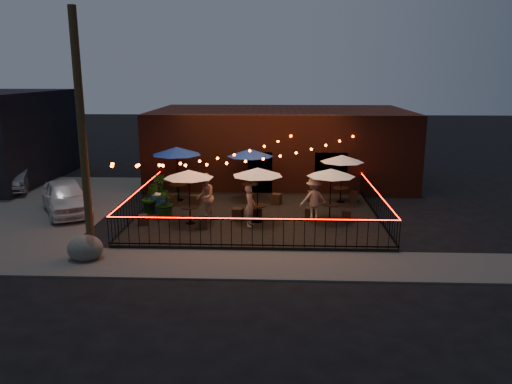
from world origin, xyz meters
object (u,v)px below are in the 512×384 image
cafe_table_4 (331,173)px  cooler (158,203)px  cafe_table_3 (250,153)px  cafe_table_0 (189,175)px  cafe_table_5 (342,159)px  utility_pole (82,137)px  cafe_table_1 (177,152)px  cafe_table_2 (258,173)px  boulder (85,248)px

cafe_table_4 → cooler: size_ratio=2.73×
cafe_table_3 → cafe_table_0: bearing=-118.6°
cafe_table_3 → cafe_table_5: bearing=-5.3°
utility_pole → cafe_table_5: (9.20, 6.95, -1.83)m
utility_pole → cafe_table_4: bearing=25.3°
cafe_table_1 → utility_pole: bearing=-102.9°
utility_pole → cooler: (1.11, 4.95, -3.45)m
cafe_table_0 → cooler: (-1.68, 1.63, -1.58)m
utility_pole → cafe_table_5: size_ratio=3.42×
cafe_table_2 → cafe_table_5: cafe_table_2 is taller
cafe_table_1 → cafe_table_3: bearing=6.3°
cafe_table_0 → cafe_table_5: (6.41, 3.63, 0.04)m
cafe_table_2 → cooler: cafe_table_2 is taller
utility_pole → cafe_table_1: bearing=77.1°
cooler → boulder: (-1.15, -5.38, -0.15)m
cafe_table_0 → cafe_table_3: cafe_table_3 is taller
cafe_table_4 → cafe_table_5: 3.09m
cafe_table_3 → boulder: cafe_table_3 is taller
boulder → cafe_table_5: bearing=38.6°
cafe_table_3 → boulder: bearing=-122.8°
cafe_table_0 → cooler: bearing=135.9°
cafe_table_2 → boulder: cafe_table_2 is taller
cafe_table_5 → cafe_table_0: bearing=-150.5°
cafe_table_1 → cooler: (-0.49, -2.02, -1.91)m
utility_pole → cafe_table_1: size_ratio=3.11×
cafe_table_0 → cafe_table_5: bearing=29.5°
cafe_table_0 → boulder: 5.01m
cafe_table_5 → cafe_table_1: bearing=179.8°
cafe_table_4 → cafe_table_1: bearing=156.2°
boulder → cooler: bearing=78.0°
cafe_table_0 → cafe_table_4: 5.64m
cafe_table_0 → boulder: (-2.83, -3.75, -1.73)m
utility_pole → cooler: bearing=77.4°
cafe_table_4 → cafe_table_0: bearing=-173.4°
cafe_table_3 → cafe_table_4: bearing=-44.7°
cafe_table_4 → cooler: cafe_table_4 is taller
cafe_table_4 → cafe_table_5: size_ratio=0.91×
cafe_table_1 → cafe_table_5: (7.60, -0.02, -0.29)m
cooler → boulder: size_ratio=0.76×
utility_pole → cafe_table_5: 11.67m
cafe_table_1 → cooler: size_ratio=3.29×
cafe_table_4 → cafe_table_5: cafe_table_5 is taller
cafe_table_2 → cafe_table_3: cafe_table_3 is taller
cafe_table_3 → cooler: (-3.87, -2.40, -1.80)m
cafe_table_0 → cafe_table_4: cafe_table_0 is taller
cafe_table_4 → cafe_table_5: bearing=74.8°
cafe_table_2 → cooler: bearing=163.0°
utility_pole → boulder: (-0.04, -0.43, -3.60)m
utility_pole → cafe_table_3: 9.03m
utility_pole → cafe_table_3: utility_pole is taller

